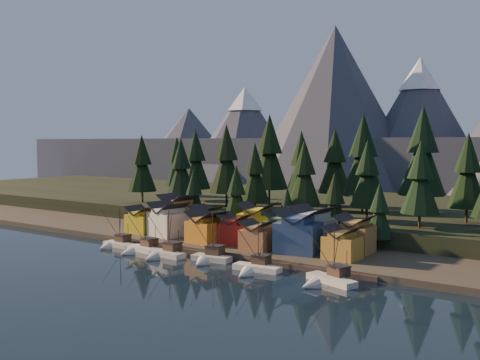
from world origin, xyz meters
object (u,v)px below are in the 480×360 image
Objects in this scene: house_front_1 at (168,218)px; boat_4 at (254,262)px; house_back_0 at (178,211)px; boat_3 at (209,251)px; boat_6 at (327,273)px; boat_2 at (164,247)px; house_front_0 at (142,219)px; boat_0 at (115,238)px; boat_1 at (140,243)px; house_back_1 at (207,220)px.

boat_4 is at bearing -12.16° from house_front_1.
boat_3 is at bearing -33.72° from house_back_0.
boat_3 reaches higher than boat_6.
house_back_0 is (-18.96, 27.04, 4.57)m from boat_2.
boat_2 reaches higher than boat_4.
boat_6 is 1.58× the size of house_front_0.
boat_3 is 1.66× the size of house_front_0.
house_back_0 reaches higher than boat_0.
house_front_1 is at bearing -57.26° from house_back_0.
boat_1 is 0.99× the size of boat_6.
house_front_1 is (-13.37, 16.51, 4.02)m from boat_2.
house_front_1 reaches higher than boat_4.
boat_0 is 10.08m from boat_1.
boat_4 is 38.58m from house_back_1.
house_front_1 is 10.81m from house_back_1.
boat_6 is (31.07, -2.32, -0.38)m from boat_3.
boat_4 is at bearing -15.43° from boat_3.
house_back_1 is (-4.85, 23.14, 3.50)m from boat_2.
boat_6 reaches higher than boat_0.
house_front_0 is 11.79m from house_back_0.
boat_1 is at bearing -161.67° from boat_6.
boat_4 is at bearing -36.91° from house_back_1.
house_front_0 is (-4.12, 14.11, 3.22)m from boat_0.
boat_1 is 1.56× the size of house_front_0.
boat_6 is at bearing 0.25° from boat_0.
boat_1 is at bearing 177.39° from boat_2.
boat_6 reaches higher than boat_4.
house_back_0 reaches higher than boat_4.
boat_1 reaches higher than boat_4.
boat_0 is 16.12m from house_front_1.
boat_4 is 42.79m from house_front_1.
house_back_1 is at bearing -10.66° from house_back_0.
boat_0 is 45.16m from boat_4.
boat_3 reaches higher than boat_2.
boat_3 is (21.17, 1.21, 0.27)m from boat_1.
boat_6 reaches higher than boat_1.
boat_3 is 1.06× the size of boat_4.
boat_3 is at bearing 15.61° from boat_2.
house_front_0 is (-66.40, 16.12, 3.35)m from boat_6.
boat_3 is 31.16m from boat_6.
boat_0 is 1.51× the size of house_front_0.
boat_6 is (62.28, -2.01, -0.13)m from boat_0.
house_front_1 is at bearing 133.55° from boat_2.
house_front_0 is at bearing 108.37° from boat_0.
house_front_0 is (-23.27, 16.16, 3.11)m from boat_2.
boat_1 is at bearing -101.28° from house_back_1.
boat_1 is 16.48m from house_front_1.
boat_2 is 12.29m from boat_3.
boat_3 reaches higher than house_front_0.
boat_3 is 1.05× the size of boat_6.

